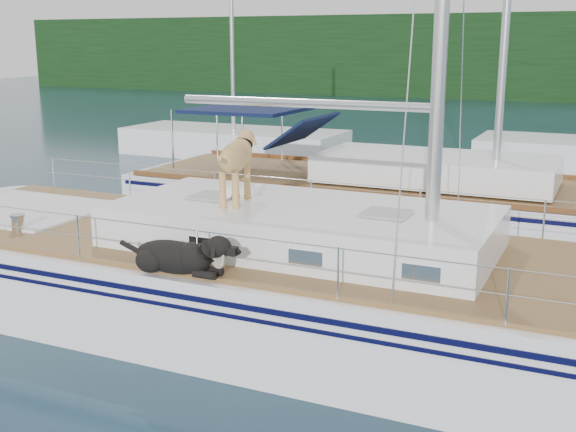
% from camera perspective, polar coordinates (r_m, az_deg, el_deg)
% --- Properties ---
extents(ground, '(120.00, 120.00, 0.00)m').
position_cam_1_polar(ground, '(10.73, -2.90, -8.30)').
color(ground, black).
rests_on(ground, ground).
extents(tree_line, '(90.00, 3.00, 6.00)m').
position_cam_1_polar(tree_line, '(54.03, 20.17, 11.70)').
color(tree_line, black).
rests_on(tree_line, ground).
extents(shore_bank, '(92.00, 1.00, 1.20)m').
position_cam_1_polar(shore_bank, '(55.32, 20.08, 9.24)').
color(shore_bank, '#595147').
rests_on(shore_bank, ground).
extents(main_sailboat, '(12.00, 3.84, 14.01)m').
position_cam_1_polar(main_sailboat, '(10.46, -2.53, -4.93)').
color(main_sailboat, white).
rests_on(main_sailboat, ground).
extents(neighbor_sailboat, '(11.00, 3.50, 13.30)m').
position_cam_1_polar(neighbor_sailboat, '(15.71, 7.62, 1.06)').
color(neighbor_sailboat, white).
rests_on(neighbor_sailboat, ground).
extents(bg_boat_west, '(8.00, 3.00, 11.65)m').
position_cam_1_polar(bg_boat_west, '(26.32, -4.30, 5.78)').
color(bg_boat_west, white).
rests_on(bg_boat_west, ground).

